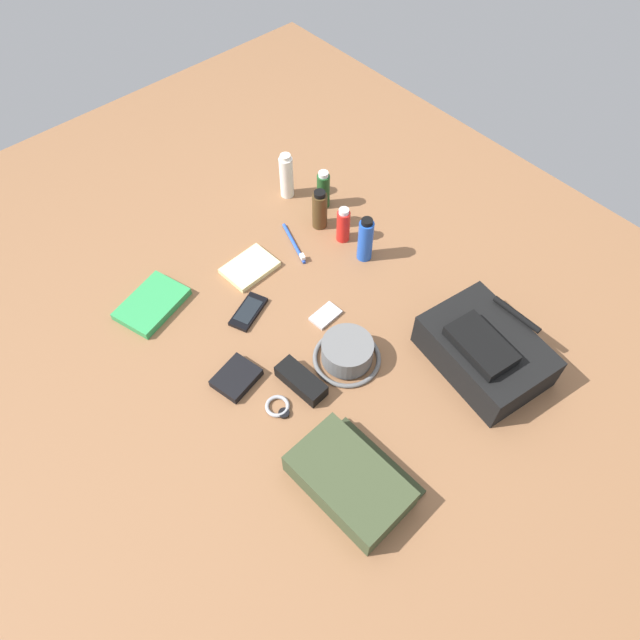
{
  "coord_description": "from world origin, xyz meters",
  "views": [
    {
      "loc": [
        0.69,
        -0.61,
        1.31
      ],
      "look_at": [
        0.0,
        0.0,
        0.04
      ],
      "focal_mm": 32.67,
      "sensor_mm": 36.0,
      "label": 1
    }
  ],
  "objects_px": {
    "deodorant_spray": "(365,240)",
    "paperback_novel": "(152,304)",
    "media_player": "(325,316)",
    "wallet": "(236,378)",
    "wristwatch": "(278,407)",
    "notepad": "(250,267)",
    "cell_phone": "(248,312)",
    "toothbrush": "(295,245)",
    "toiletry_pouch": "(351,480)",
    "backpack": "(485,351)",
    "cologne_bottle": "(320,210)",
    "toothpaste_tube": "(286,176)",
    "sunglasses_case": "(301,381)",
    "sunscreen_spray": "(343,225)",
    "shampoo_bottle": "(323,190)",
    "bucket_hat": "(347,353)"
  },
  "relations": [
    {
      "from": "toiletry_pouch",
      "to": "toothpaste_tube",
      "type": "distance_m",
      "value": 1.0
    },
    {
      "from": "sunglasses_case",
      "to": "deodorant_spray",
      "type": "bearing_deg",
      "value": 111.55
    },
    {
      "from": "deodorant_spray",
      "to": "media_player",
      "type": "bearing_deg",
      "value": -69.16
    },
    {
      "from": "shampoo_bottle",
      "to": "toiletry_pouch",
      "type": "bearing_deg",
      "value": -38.03
    },
    {
      "from": "toothpaste_tube",
      "to": "toothbrush",
      "type": "height_order",
      "value": "toothpaste_tube"
    },
    {
      "from": "wristwatch",
      "to": "toiletry_pouch",
      "type": "bearing_deg",
      "value": -0.44
    },
    {
      "from": "toothpaste_tube",
      "to": "media_player",
      "type": "distance_m",
      "value": 0.52
    },
    {
      "from": "paperback_novel",
      "to": "deodorant_spray",
      "type": "bearing_deg",
      "value": 65.73
    },
    {
      "from": "backpack",
      "to": "wallet",
      "type": "xyz_separation_m",
      "value": [
        -0.38,
        -0.51,
        -0.04
      ]
    },
    {
      "from": "sunscreen_spray",
      "to": "shampoo_bottle",
      "type": "bearing_deg",
      "value": 160.18
    },
    {
      "from": "wallet",
      "to": "sunglasses_case",
      "type": "xyz_separation_m",
      "value": [
        0.12,
        0.12,
        0.01
      ]
    },
    {
      "from": "cologne_bottle",
      "to": "toothpaste_tube",
      "type": "bearing_deg",
      "value": 175.46
    },
    {
      "from": "toiletry_pouch",
      "to": "notepad",
      "type": "distance_m",
      "value": 0.71
    },
    {
      "from": "toiletry_pouch",
      "to": "toothbrush",
      "type": "distance_m",
      "value": 0.76
    },
    {
      "from": "toothbrush",
      "to": "toiletry_pouch",
      "type": "bearing_deg",
      "value": -30.63
    },
    {
      "from": "sunscreen_spray",
      "to": "deodorant_spray",
      "type": "height_order",
      "value": "deodorant_spray"
    },
    {
      "from": "backpack",
      "to": "toothbrush",
      "type": "bearing_deg",
      "value": -171.43
    },
    {
      "from": "cologne_bottle",
      "to": "notepad",
      "type": "height_order",
      "value": "cologne_bottle"
    },
    {
      "from": "wallet",
      "to": "paperback_novel",
      "type": "bearing_deg",
      "value": 173.17
    },
    {
      "from": "toothpaste_tube",
      "to": "cell_phone",
      "type": "height_order",
      "value": "toothpaste_tube"
    },
    {
      "from": "wristwatch",
      "to": "notepad",
      "type": "height_order",
      "value": "notepad"
    },
    {
      "from": "shampoo_bottle",
      "to": "cologne_bottle",
      "type": "xyz_separation_m",
      "value": [
        0.06,
        -0.07,
        0.0
      ]
    },
    {
      "from": "paperback_novel",
      "to": "bucket_hat",
      "type": "bearing_deg",
      "value": 30.49
    },
    {
      "from": "backpack",
      "to": "sunglasses_case",
      "type": "relative_size",
      "value": 2.44
    },
    {
      "from": "cell_phone",
      "to": "wristwatch",
      "type": "relative_size",
      "value": 1.92
    },
    {
      "from": "cell_phone",
      "to": "notepad",
      "type": "distance_m",
      "value": 0.16
    },
    {
      "from": "bucket_hat",
      "to": "cologne_bottle",
      "type": "relative_size",
      "value": 1.34
    },
    {
      "from": "bucket_hat",
      "to": "cologne_bottle",
      "type": "height_order",
      "value": "cologne_bottle"
    },
    {
      "from": "wristwatch",
      "to": "notepad",
      "type": "relative_size",
      "value": 0.47
    },
    {
      "from": "paperback_novel",
      "to": "toothbrush",
      "type": "bearing_deg",
      "value": 78.53
    },
    {
      "from": "paperback_novel",
      "to": "wallet",
      "type": "xyz_separation_m",
      "value": [
        0.35,
        0.03,
        0.0
      ]
    },
    {
      "from": "cologne_bottle",
      "to": "paperback_novel",
      "type": "bearing_deg",
      "value": -97.22
    },
    {
      "from": "toiletry_pouch",
      "to": "sunglasses_case",
      "type": "xyz_separation_m",
      "value": [
        -0.28,
        0.09,
        -0.01
      ]
    },
    {
      "from": "paperback_novel",
      "to": "media_player",
      "type": "height_order",
      "value": "paperback_novel"
    },
    {
      "from": "bucket_hat",
      "to": "toothpaste_tube",
      "type": "height_order",
      "value": "toothpaste_tube"
    },
    {
      "from": "bucket_hat",
      "to": "wallet",
      "type": "height_order",
      "value": "bucket_hat"
    },
    {
      "from": "cologne_bottle",
      "to": "toothbrush",
      "type": "height_order",
      "value": "cologne_bottle"
    },
    {
      "from": "cologne_bottle",
      "to": "shampoo_bottle",
      "type": "bearing_deg",
      "value": 131.14
    },
    {
      "from": "wristwatch",
      "to": "toothpaste_tube",
      "type": "bearing_deg",
      "value": 138.59
    },
    {
      "from": "bucket_hat",
      "to": "cell_phone",
      "type": "height_order",
      "value": "bucket_hat"
    },
    {
      "from": "wristwatch",
      "to": "media_player",
      "type": "bearing_deg",
      "value": 115.58
    },
    {
      "from": "toiletry_pouch",
      "to": "wallet",
      "type": "bearing_deg",
      "value": -176.07
    },
    {
      "from": "deodorant_spray",
      "to": "paperback_novel",
      "type": "relative_size",
      "value": 0.7
    },
    {
      "from": "sunscreen_spray",
      "to": "cell_phone",
      "type": "distance_m",
      "value": 0.4
    },
    {
      "from": "cell_phone",
      "to": "notepad",
      "type": "xyz_separation_m",
      "value": [
        -0.13,
        0.1,
        0.0
      ]
    },
    {
      "from": "backpack",
      "to": "media_player",
      "type": "distance_m",
      "value": 0.44
    },
    {
      "from": "backpack",
      "to": "sunscreen_spray",
      "type": "bearing_deg",
      "value": 176.43
    },
    {
      "from": "cologne_bottle",
      "to": "toiletry_pouch",
      "type": "bearing_deg",
      "value": -36.86
    },
    {
      "from": "cell_phone",
      "to": "sunscreen_spray",
      "type": "bearing_deg",
      "value": 95.08
    },
    {
      "from": "notepad",
      "to": "sunglasses_case",
      "type": "height_order",
      "value": "sunglasses_case"
    }
  ]
}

